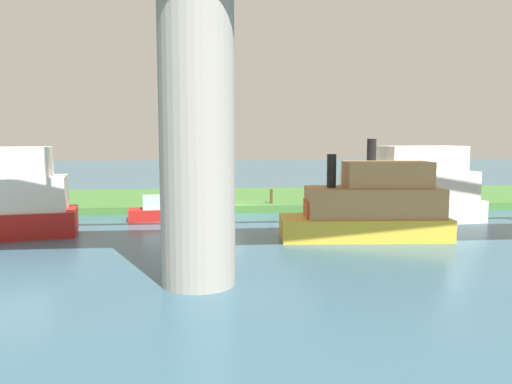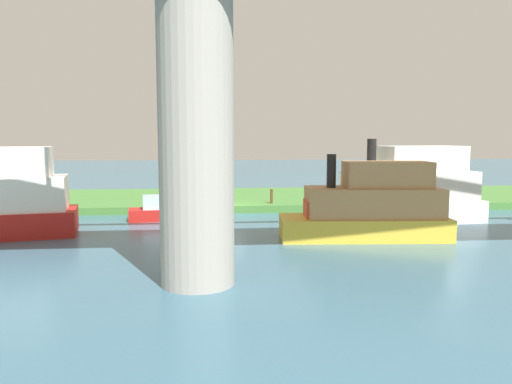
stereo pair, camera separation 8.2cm
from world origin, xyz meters
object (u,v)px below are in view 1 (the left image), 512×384
(skiff_small, at_px, (406,191))
(motorboat_red, at_px, (370,207))
(person_on_bank, at_px, (180,193))
(pontoon_yellow, at_px, (164,211))
(bridge_pylon, at_px, (197,131))
(mooring_post, at_px, (271,196))

(skiff_small, distance_m, motorboat_red, 6.16)
(motorboat_red, bearing_deg, person_on_bank, -47.34)
(person_on_bank, xyz_separation_m, pontoon_yellow, (0.75, 4.21, -0.65))
(bridge_pylon, bearing_deg, mooring_post, -105.44)
(pontoon_yellow, bearing_deg, motorboat_red, 148.07)
(mooring_post, bearing_deg, motorboat_red, 110.20)
(person_on_bank, bearing_deg, bridge_pylon, 95.21)
(mooring_post, height_order, motorboat_red, motorboat_red)
(bridge_pylon, bearing_deg, skiff_small, -136.04)
(pontoon_yellow, bearing_deg, bridge_pylon, 99.83)
(skiff_small, bearing_deg, pontoon_yellow, -7.63)
(skiff_small, bearing_deg, mooring_post, -35.13)
(motorboat_red, bearing_deg, pontoon_yellow, -31.93)
(bridge_pylon, relative_size, pontoon_yellow, 2.21)
(person_on_bank, bearing_deg, motorboat_red, 132.66)
(mooring_post, distance_m, skiff_small, 9.29)
(person_on_bank, distance_m, motorboat_red, 14.94)
(mooring_post, height_order, skiff_small, skiff_small)
(person_on_bank, height_order, mooring_post, person_on_bank)
(pontoon_yellow, xyz_separation_m, motorboat_red, (-10.88, 6.78, 1.04))
(mooring_post, relative_size, pontoon_yellow, 0.21)
(pontoon_yellow, bearing_deg, mooring_post, -154.90)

